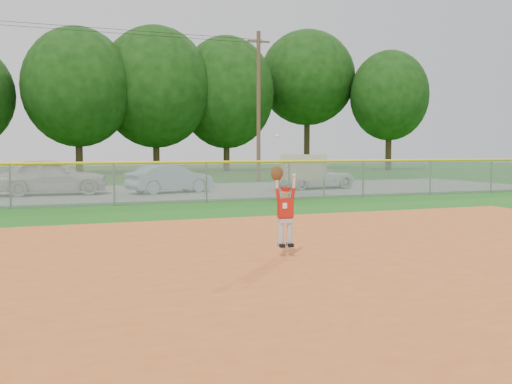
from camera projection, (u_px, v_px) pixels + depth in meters
ground at (181, 256)px, 10.57m from camera, size 120.00×120.00×0.00m
clay_infield at (231, 293)px, 7.77m from camera, size 24.00×16.00×0.04m
parking_strip at (98, 193)px, 25.49m from camera, size 44.00×10.00×0.03m
car_white_a at (51, 176)px, 24.31m from camera, size 4.69×2.01×1.58m
car_blue at (170, 179)px, 25.47m from camera, size 4.08×2.38×1.27m
car_white_b at (316, 177)px, 28.29m from camera, size 4.33×2.45×1.14m
sponsor_sign at (304, 169)px, 24.01m from camera, size 1.92×0.57×1.76m
outfield_fence at (114, 181)px, 19.83m from camera, size 40.06×0.10×1.55m
power_lines at (105, 100)px, 31.09m from camera, size 19.40×0.24×9.00m
tree_line at (82, 80)px, 45.69m from camera, size 62.37×13.00×14.43m
ballplayer at (284, 207)px, 10.27m from camera, size 0.49×0.22×2.03m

